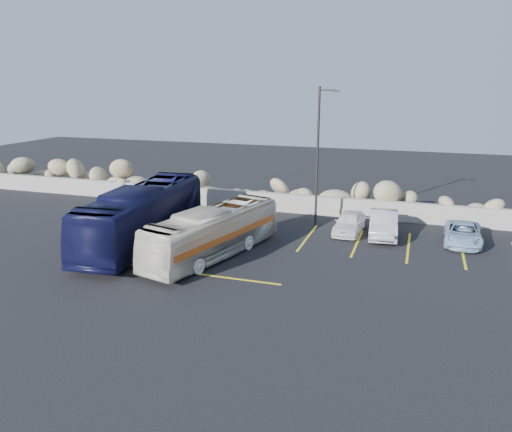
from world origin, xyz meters
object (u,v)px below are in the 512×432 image
(car_a, at_px, (349,223))
(car_d, at_px, (463,234))
(vintage_bus, at_px, (213,232))
(car_b, at_px, (383,224))
(tour_coach, at_px, (143,215))
(lamppost, at_px, (319,153))

(car_a, height_order, car_d, car_a)
(vintage_bus, relative_size, car_d, 2.19)
(car_b, xyz_separation_m, car_d, (4.08, -0.04, -0.14))
(car_a, distance_m, car_d, 5.94)
(vintage_bus, xyz_separation_m, tour_coach, (-4.32, 0.83, 0.31))
(tour_coach, xyz_separation_m, car_d, (15.99, 5.06, -0.97))
(lamppost, distance_m, car_b, 5.42)
(vintage_bus, bearing_deg, lamppost, 76.66)
(lamppost, height_order, vintage_bus, lamppost)
(lamppost, distance_m, tour_coach, 10.40)
(car_a, xyz_separation_m, car_d, (5.94, -0.02, -0.07))
(car_b, distance_m, car_d, 4.08)
(car_a, xyz_separation_m, car_b, (1.86, 0.02, 0.08))
(lamppost, xyz_separation_m, car_d, (8.01, -0.99, -3.75))
(tour_coach, relative_size, car_d, 2.75)
(vintage_bus, relative_size, car_b, 2.06)
(lamppost, xyz_separation_m, car_a, (2.07, -0.98, -3.68))
(lamppost, relative_size, tour_coach, 0.73)
(vintage_bus, bearing_deg, car_b, 52.68)
(vintage_bus, height_order, car_d, vintage_bus)
(tour_coach, bearing_deg, car_d, 12.60)
(lamppost, bearing_deg, car_b, -13.65)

